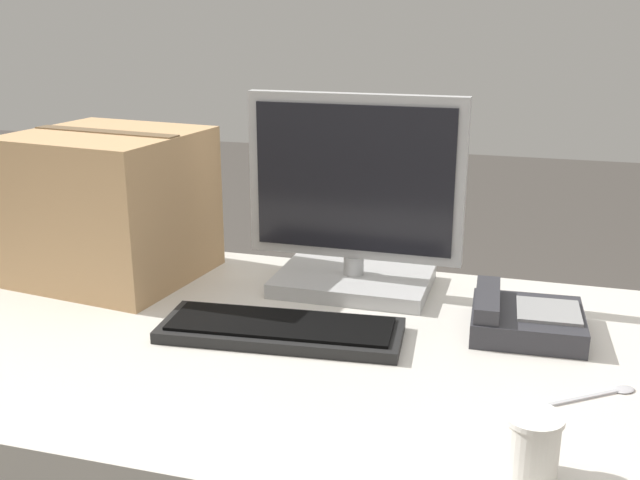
{
  "coord_description": "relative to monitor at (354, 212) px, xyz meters",
  "views": [
    {
      "loc": [
        0.36,
        -1.21,
        1.34
      ],
      "look_at": [
        -0.04,
        0.15,
        0.9
      ],
      "focal_mm": 42.0,
      "sensor_mm": 36.0,
      "label": 1
    }
  ],
  "objects": [
    {
      "name": "cardboard_box",
      "position": [
        -0.55,
        -0.07,
        -0.01
      ],
      "size": [
        0.41,
        0.4,
        0.33
      ],
      "rotation": [
        0.0,
        0.0,
        -0.13
      ],
      "color": "tan",
      "rests_on": "office_desk"
    },
    {
      "name": "desk_phone",
      "position": [
        0.37,
        -0.14,
        -0.15
      ],
      "size": [
        0.22,
        0.21,
        0.08
      ],
      "rotation": [
        0.0,
        0.0,
        0.05
      ],
      "color": "#2D2D33",
      "rests_on": "office_desk"
    },
    {
      "name": "paper_cup_left",
      "position": [
        0.39,
        -0.61,
        -0.13
      ],
      "size": [
        0.08,
        0.08,
        0.09
      ],
      "color": "white",
      "rests_on": "office_desk"
    },
    {
      "name": "spoon",
      "position": [
        0.5,
        -0.35,
        -0.17
      ],
      "size": [
        0.14,
        0.11,
        0.0
      ],
      "rotation": [
        0.0,
        0.0,
        0.63
      ],
      "color": "#B2B2B7",
      "rests_on": "office_desk"
    },
    {
      "name": "keyboard",
      "position": [
        -0.07,
        -0.29,
        -0.16
      ],
      "size": [
        0.47,
        0.2,
        0.03
      ],
      "rotation": [
        0.0,
        0.0,
        0.09
      ],
      "color": "black",
      "rests_on": "office_desk"
    },
    {
      "name": "monitor",
      "position": [
        0.0,
        0.0,
        0.0
      ],
      "size": [
        0.47,
        0.24,
        0.42
      ],
      "color": "#B7B7B7",
      "rests_on": "office_desk"
    }
  ]
}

